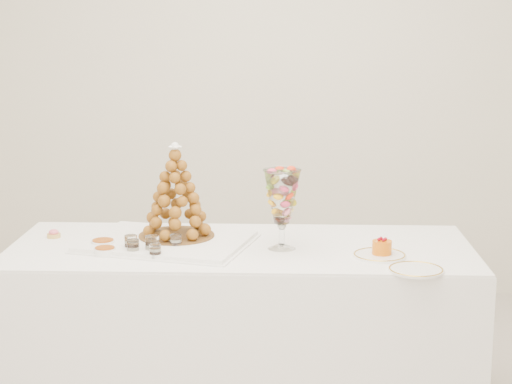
# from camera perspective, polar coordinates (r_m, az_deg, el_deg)

# --- Properties ---
(buffet_table) EXTENTS (2.02, 0.90, 0.75)m
(buffet_table) POSITION_cam_1_polar(r_m,az_deg,el_deg) (3.77, -1.00, -9.13)
(buffet_table) COLOR white
(buffet_table) RESTS_ON ground
(lace_tray) EXTENTS (0.75, 0.62, 0.02)m
(lace_tray) POSITION_cam_1_polar(r_m,az_deg,el_deg) (3.70, -5.96, -3.32)
(lace_tray) COLOR white
(lace_tray) RESTS_ON buffet_table
(macaron_vase) EXTENTS (0.15, 0.15, 0.34)m
(macaron_vase) POSITION_cam_1_polar(r_m,az_deg,el_deg) (3.57, 1.75, -0.38)
(macaron_vase) COLOR white
(macaron_vase) RESTS_ON buffet_table
(cake_plate) EXTENTS (0.22, 0.22, 0.01)m
(cake_plate) POSITION_cam_1_polar(r_m,az_deg,el_deg) (3.53, 8.23, -4.21)
(cake_plate) COLOR white
(cake_plate) RESTS_ON buffet_table
(spare_plate) EXTENTS (0.21, 0.21, 0.01)m
(spare_plate) POSITION_cam_1_polar(r_m,az_deg,el_deg) (3.36, 10.62, -5.13)
(spare_plate) COLOR white
(spare_plate) RESTS_ON buffet_table
(pink_tart) EXTENTS (0.06, 0.06, 0.04)m
(pink_tart) POSITION_cam_1_polar(r_m,az_deg,el_deg) (3.89, -13.34, -2.75)
(pink_tart) COLOR tan
(pink_tart) RESTS_ON buffet_table
(verrine_a) EXTENTS (0.07, 0.07, 0.07)m
(verrine_a) POSITION_cam_1_polar(r_m,az_deg,el_deg) (3.60, -8.34, -3.42)
(verrine_a) COLOR white
(verrine_a) RESTS_ON buffet_table
(verrine_b) EXTENTS (0.07, 0.07, 0.08)m
(verrine_b) POSITION_cam_1_polar(r_m,az_deg,el_deg) (3.54, -6.93, -3.54)
(verrine_b) COLOR white
(verrine_b) RESTS_ON buffet_table
(verrine_c) EXTENTS (0.06, 0.06, 0.07)m
(verrine_c) POSITION_cam_1_polar(r_m,az_deg,el_deg) (3.60, -5.37, -3.36)
(verrine_c) COLOR white
(verrine_c) RESTS_ON buffet_table
(verrine_d) EXTENTS (0.05, 0.05, 0.07)m
(verrine_d) POSITION_cam_1_polar(r_m,az_deg,el_deg) (3.54, -8.20, -3.68)
(verrine_d) COLOR white
(verrine_d) RESTS_ON buffet_table
(verrine_e) EXTENTS (0.06, 0.06, 0.06)m
(verrine_e) POSITION_cam_1_polar(r_m,az_deg,el_deg) (3.47, -6.73, -3.96)
(verrine_e) COLOR white
(verrine_e) RESTS_ON buffet_table
(ramekin_back) EXTENTS (0.10, 0.10, 0.03)m
(ramekin_back) POSITION_cam_1_polar(r_m,az_deg,el_deg) (3.68, -10.17, -3.44)
(ramekin_back) COLOR white
(ramekin_back) RESTS_ON buffet_table
(ramekin_front) EXTENTS (0.09, 0.09, 0.03)m
(ramekin_front) POSITION_cam_1_polar(r_m,az_deg,el_deg) (3.57, -10.04, -3.92)
(ramekin_front) COLOR white
(ramekin_front) RESTS_ON buffet_table
(croquembouche) EXTENTS (0.34, 0.34, 0.41)m
(croquembouche) POSITION_cam_1_polar(r_m,az_deg,el_deg) (3.70, -5.37, 0.06)
(croquembouche) COLOR brown
(croquembouche) RESTS_ON lace_tray
(mousse_cake) EXTENTS (0.08, 0.08, 0.07)m
(mousse_cake) POSITION_cam_1_polar(r_m,az_deg,el_deg) (3.53, 8.40, -3.66)
(mousse_cake) COLOR orange
(mousse_cake) RESTS_ON cake_plate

